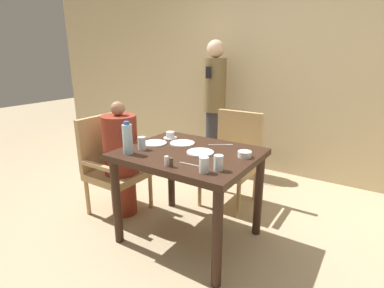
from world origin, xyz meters
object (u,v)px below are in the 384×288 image
Objects in this scene: chair_far_side at (233,156)px; bowl_small at (245,154)px; plate_main_left at (200,152)px; teacup_with_saucer at (170,136)px; plate_main_right at (154,143)px; plate_dessert_center at (182,143)px; chair_left_side at (111,163)px; diner_in_left_chair at (121,158)px; glass_tall_near at (142,143)px; glass_tall_far at (218,163)px; water_bottle at (128,139)px; glass_tall_mid at (204,165)px; standing_host at (215,102)px.

bowl_small is at bearing -59.19° from chair_far_side.
plate_main_left is 0.49m from teacup_with_saucer.
teacup_with_saucer reaches higher than plate_main_right.
chair_far_side is 4.48× the size of plate_dessert_center.
chair_left_side is 0.85× the size of diner_in_left_chair.
glass_tall_far is (0.72, -0.06, 0.00)m from glass_tall_near.
chair_left_side reaches higher than bowl_small.
water_bottle is at bearing -91.99° from teacup_with_saucer.
glass_tall_far is (0.28, -0.24, 0.05)m from plate_main_left.
glass_tall_far is at bearing -96.76° from bowl_small.
plate_main_left is 1.00× the size of plate_dessert_center.
glass_tall_mid is at bearing -42.86° from plate_dessert_center.
water_bottle is (-0.21, -0.43, 0.11)m from plate_dessert_center.
chair_far_side reaches higher than plate_main_right.
glass_tall_near reaches higher than plate_main_left.
teacup_with_saucer is (-0.19, 0.08, 0.02)m from plate_dessert_center.
glass_tall_far is (1.29, -0.22, 0.33)m from chair_left_side.
standing_host is at bearing 101.76° from teacup_with_saucer.
glass_tall_far reaches higher than plate_main_right.
diner_in_left_chair is at bearing -152.22° from teacup_with_saucer.
plate_main_left is at bearing 140.24° from glass_tall_far.
glass_tall_mid reaches higher than bowl_small.
chair_left_side is at bearing -100.48° from standing_host.
plate_main_left is at bearing -25.90° from plate_dessert_center.
plate_main_right is at bearing 162.70° from glass_tall_far.
glass_tall_near is at bearing -21.29° from diner_in_left_chair.
glass_tall_near reaches higher than bowl_small.
glass_tall_far is at bearing -39.76° from plate_main_left.
chair_left_side reaches higher than plate_main_right.
standing_host reaches higher than glass_tall_near.
plate_main_left is 2.06× the size of bowl_small.
chair_far_side is at bearing 76.86° from plate_dessert_center.
standing_host is at bearing 116.99° from glass_tall_mid.
teacup_with_saucer is 0.86m from glass_tall_far.
plate_dessert_center is (-0.16, -0.68, 0.29)m from chair_far_side.
plate_main_left is 0.39m from glass_tall_mid.
chair_far_side is at bearing 66.03° from plate_main_right.
diner_in_left_chair is at bearing -179.02° from plate_main_right.
plate_main_left is 0.34m from bowl_small.
diner_in_left_chair is 5.25× the size of plate_dessert_center.
standing_host is 7.95× the size of plate_main_left.
chair_far_side reaches higher than plate_dessert_center.
chair_far_side is 9.04× the size of glass_tall_far.
chair_far_side is at bearing 71.74° from water_bottle.
plate_main_right is (-0.36, -0.81, 0.29)m from chair_far_side.
standing_host reaches higher than plate_main_right.
chair_left_side is 0.74m from water_bottle.
standing_host reaches higher than teacup_with_saucer.
plate_dessert_center is (-0.26, 0.12, 0.00)m from plate_main_left.
water_bottle is 0.15m from glass_tall_near.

